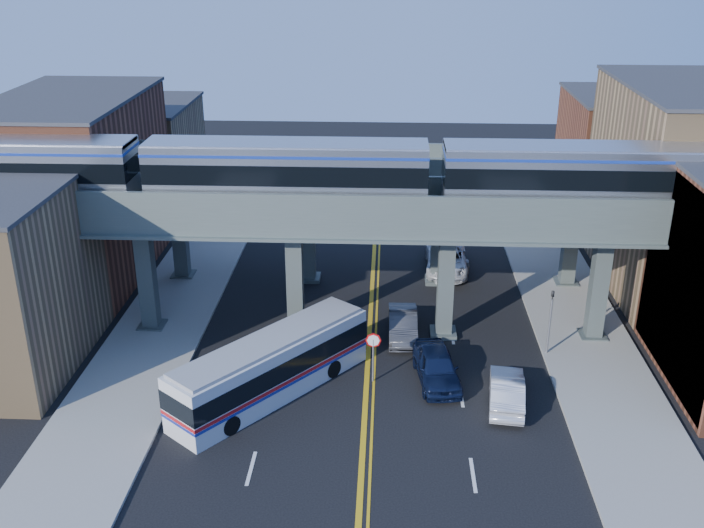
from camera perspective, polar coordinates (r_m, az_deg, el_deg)
The scene contains 19 objects.
ground at distance 36.05m, azimuth 0.93°, elevation -10.98°, with size 120.00×120.00×0.00m, color black.
sidewalk_west at distance 46.33m, azimuth -13.04°, elevation -3.34°, with size 5.00×70.00×0.16m, color gray.
sidewalk_east at distance 45.91m, azimuth 15.89°, elevation -3.90°, with size 5.00×70.00×0.16m, color gray.
building_west_b at distance 51.93m, azimuth -19.36°, elevation 5.25°, with size 8.00×14.00×11.00m, color brown.
building_west_c at distance 64.08m, azimuth -15.08°, elevation 7.55°, with size 8.00×10.00×8.00m, color #99784F.
building_east_b at distance 51.18m, azimuth 22.87°, elevation 5.08°, with size 8.00×14.00×12.00m, color #99784F.
building_east_c at distance 63.46m, azimuth 18.95°, elevation 7.42°, with size 8.00×10.00×9.00m, color brown.
mural_panel at distance 39.67m, azimuth 22.69°, elevation -1.74°, with size 0.10×9.50×9.50m, color teal.
elevated_viaduct_near at distance 40.30m, azimuth 1.36°, elevation 3.13°, with size 52.00×3.60×7.40m.
elevated_viaduct_far at distance 46.95m, azimuth 1.58°, elevation 6.01°, with size 52.00×3.60×7.40m.
transit_train at distance 39.80m, azimuth -4.76°, elevation 6.83°, with size 43.94×2.75×3.20m.
stop_sign at distance 37.69m, azimuth 1.55°, elevation -6.23°, with size 0.76×0.09×2.63m.
traffic_signal at distance 40.95m, azimuth 14.24°, elevation -3.62°, with size 0.15×0.18×4.10m.
transit_bus at distance 37.07m, azimuth -5.88°, elevation -7.47°, with size 8.68×9.86×2.78m.
car_lane_a at distance 38.39m, azimuth 6.18°, elevation -7.43°, with size 1.89×4.69×1.60m, color black.
car_lane_b at distance 42.26m, azimuth 3.72°, elevation -4.45°, with size 1.52×4.35×1.43m, color #343437.
car_lane_c at distance 50.68m, azimuth 6.87°, elevation 0.30°, with size 2.54×5.51×1.53m, color silver.
car_lane_d at distance 52.03m, azimuth 7.01°, elevation 0.87°, with size 2.07×5.10×1.48m, color #9B9B9F.
car_parked_curb at distance 37.16m, azimuth 11.20°, elevation -9.02°, with size 1.53×4.38×1.44m, color silver.
Camera 1 is at (0.85, -29.93, 20.08)m, focal length 40.00 mm.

